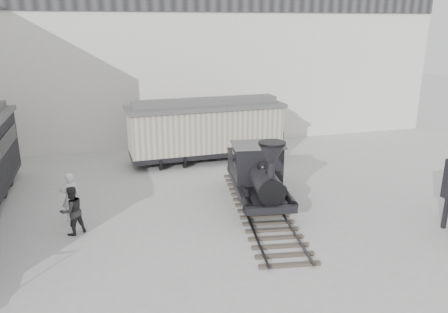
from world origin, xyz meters
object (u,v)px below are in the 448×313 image
object	(u,v)px
locomotive	(259,178)
visitor_a	(71,197)
visitor_b	(72,211)
boxcar	(206,129)

from	to	relation	value
locomotive	visitor_a	world-z (taller)	locomotive
visitor_a	visitor_b	bearing A→B (deg)	86.29
locomotive	visitor_b	distance (m)	7.40
boxcar	visitor_b	world-z (taller)	boxcar
visitor_a	visitor_b	xyz separation A→B (m)	(0.10, -1.22, -0.06)
locomotive	visitor_b	xyz separation A→B (m)	(-7.36, -0.71, -0.28)
locomotive	boxcar	world-z (taller)	boxcar
locomotive	visitor_a	size ratio (longest dim) A/B	4.81
boxcar	locomotive	bearing A→B (deg)	-86.35
boxcar	visitor_b	xyz separation A→B (m)	(-6.72, -7.38, -0.92)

